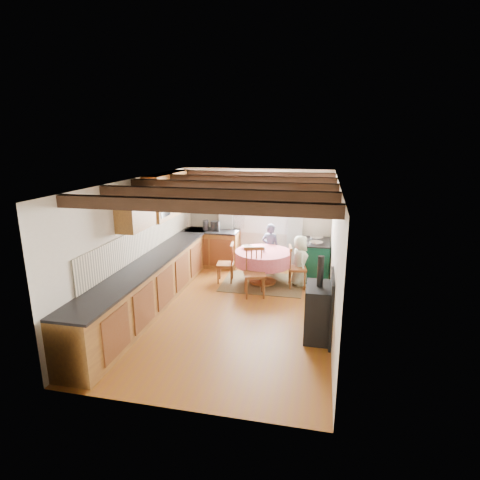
% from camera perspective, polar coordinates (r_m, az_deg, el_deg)
% --- Properties ---
extents(floor, '(3.60, 5.50, 0.00)m').
position_cam_1_polar(floor, '(7.26, -1.35, -10.41)').
color(floor, brown).
rests_on(floor, ground).
extents(ceiling, '(3.60, 5.50, 0.00)m').
position_cam_1_polar(ceiling, '(6.60, -1.48, 8.77)').
color(ceiling, white).
rests_on(ceiling, ground).
extents(wall_back, '(3.60, 0.00, 2.40)m').
position_cam_1_polar(wall_back, '(9.46, 2.49, 3.26)').
color(wall_back, silver).
rests_on(wall_back, ground).
extents(wall_front, '(3.60, 0.00, 2.40)m').
position_cam_1_polar(wall_front, '(4.38, -9.99, -11.11)').
color(wall_front, silver).
rests_on(wall_front, ground).
extents(wall_left, '(0.00, 5.50, 2.40)m').
position_cam_1_polar(wall_left, '(7.45, -14.99, -0.43)').
color(wall_left, silver).
rests_on(wall_left, ground).
extents(wall_right, '(0.00, 5.50, 2.40)m').
position_cam_1_polar(wall_right, '(6.66, 13.83, -2.15)').
color(wall_right, silver).
rests_on(wall_right, ground).
extents(beam_a, '(3.60, 0.16, 0.16)m').
position_cam_1_polar(beam_a, '(4.71, -7.20, 5.08)').
color(beam_a, '#321F16').
rests_on(beam_a, ceiling).
extents(beam_b, '(3.60, 0.16, 0.16)m').
position_cam_1_polar(beam_b, '(5.65, -3.86, 6.79)').
color(beam_b, '#321F16').
rests_on(beam_b, ceiling).
extents(beam_c, '(3.60, 0.16, 0.16)m').
position_cam_1_polar(beam_c, '(6.61, -1.47, 8.00)').
color(beam_c, '#321F16').
rests_on(beam_c, ceiling).
extents(beam_d, '(3.60, 0.16, 0.16)m').
position_cam_1_polar(beam_d, '(7.58, 0.32, 8.89)').
color(beam_d, '#321F16').
rests_on(beam_d, ceiling).
extents(beam_e, '(3.60, 0.16, 0.16)m').
position_cam_1_polar(beam_e, '(8.56, 1.71, 9.57)').
color(beam_e, '#321F16').
rests_on(beam_e, ceiling).
extents(splash_left, '(0.02, 4.50, 0.55)m').
position_cam_1_polar(splash_left, '(7.70, -13.86, 0.14)').
color(splash_left, beige).
rests_on(splash_left, wall_left).
extents(splash_back, '(1.40, 0.02, 0.55)m').
position_cam_1_polar(splash_back, '(9.65, -3.41, 3.49)').
color(splash_back, beige).
rests_on(splash_back, wall_back).
extents(base_cabinet_left, '(0.60, 5.30, 0.88)m').
position_cam_1_polar(base_cabinet_left, '(7.56, -12.57, -6.13)').
color(base_cabinet_left, '#986525').
rests_on(base_cabinet_left, floor).
extents(base_cabinet_back, '(1.30, 0.60, 0.88)m').
position_cam_1_polar(base_cabinet_back, '(9.58, -4.07, -1.28)').
color(base_cabinet_back, '#986525').
rests_on(base_cabinet_back, floor).
extents(worktop_left, '(0.64, 5.30, 0.04)m').
position_cam_1_polar(worktop_left, '(7.40, -12.63, -2.81)').
color(worktop_left, black).
rests_on(worktop_left, base_cabinet_left).
extents(worktop_back, '(1.30, 0.64, 0.04)m').
position_cam_1_polar(worktop_back, '(9.45, -4.15, 1.36)').
color(worktop_back, black).
rests_on(worktop_back, base_cabinet_back).
extents(wall_cabinet_glass, '(0.34, 1.80, 0.90)m').
position_cam_1_polar(wall_cabinet_glass, '(8.30, -10.55, 6.65)').
color(wall_cabinet_glass, '#986525').
rests_on(wall_cabinet_glass, wall_left).
extents(wall_cabinet_solid, '(0.34, 0.90, 0.70)m').
position_cam_1_polar(wall_cabinet_solid, '(6.96, -15.23, 4.42)').
color(wall_cabinet_solid, '#986525').
rests_on(wall_cabinet_solid, wall_left).
extents(window_frame, '(1.34, 0.03, 1.54)m').
position_cam_1_polar(window_frame, '(9.35, 3.11, 5.62)').
color(window_frame, white).
rests_on(window_frame, wall_back).
extents(window_pane, '(1.20, 0.01, 1.40)m').
position_cam_1_polar(window_pane, '(9.36, 3.11, 5.62)').
color(window_pane, white).
rests_on(window_pane, wall_back).
extents(curtain_left, '(0.35, 0.10, 2.10)m').
position_cam_1_polar(curtain_left, '(9.53, -2.07, 2.75)').
color(curtain_left, '#ACB3AA').
rests_on(curtain_left, wall_back).
extents(curtain_right, '(0.35, 0.10, 2.10)m').
position_cam_1_polar(curtain_right, '(9.27, 8.18, 2.26)').
color(curtain_right, '#ACB3AA').
rests_on(curtain_right, wall_back).
extents(curtain_rod, '(2.00, 0.03, 0.03)m').
position_cam_1_polar(curtain_rod, '(9.19, 3.07, 9.23)').
color(curtain_rod, black).
rests_on(curtain_rod, wall_back).
extents(wall_picture, '(0.04, 0.50, 0.60)m').
position_cam_1_polar(wall_picture, '(8.80, 13.50, 5.30)').
color(wall_picture, gold).
rests_on(wall_picture, wall_right).
extents(wall_plate, '(0.30, 0.02, 0.30)m').
position_cam_1_polar(wall_plate, '(9.22, 8.97, 5.96)').
color(wall_plate, silver).
rests_on(wall_plate, wall_back).
extents(rug, '(1.76, 1.37, 0.01)m').
position_cam_1_polar(rug, '(8.55, 3.39, -6.37)').
color(rug, brown).
rests_on(rug, floor).
extents(dining_table, '(1.22, 1.22, 0.74)m').
position_cam_1_polar(dining_table, '(8.43, 3.43, -4.08)').
color(dining_table, pink).
rests_on(dining_table, floor).
extents(chair_near, '(0.53, 0.54, 0.99)m').
position_cam_1_polar(chair_near, '(7.72, 2.19, -4.86)').
color(chair_near, brown).
rests_on(chair_near, floor).
extents(chair_left, '(0.44, 0.43, 0.88)m').
position_cam_1_polar(chair_left, '(8.49, -2.20, -3.39)').
color(chair_left, brown).
rests_on(chair_left, floor).
extents(chair_right, '(0.47, 0.45, 0.91)m').
position_cam_1_polar(chair_right, '(8.27, 8.48, -3.94)').
color(chair_right, brown).
rests_on(chair_right, floor).
extents(aga_range, '(0.62, 0.96, 0.88)m').
position_cam_1_polar(aga_range, '(8.89, 11.11, -2.82)').
color(aga_range, '#0C3B2A').
rests_on(aga_range, floor).
extents(cast_iron_stove, '(0.41, 0.68, 1.36)m').
position_cam_1_polar(cast_iron_stove, '(6.21, 11.62, -8.37)').
color(cast_iron_stove, black).
rests_on(cast_iron_stove, floor).
extents(child_far, '(0.50, 0.41, 1.20)m').
position_cam_1_polar(child_far, '(9.02, 4.54, -1.27)').
color(child_far, '#3F445E').
rests_on(child_far, floor).
extents(child_right, '(0.47, 0.61, 1.10)m').
position_cam_1_polar(child_right, '(8.38, 8.87, -3.03)').
color(child_right, beige).
rests_on(child_right, floor).
extents(bowl_a, '(0.32, 0.32, 0.06)m').
position_cam_1_polar(bowl_a, '(8.52, 1.08, -1.06)').
color(bowl_a, silver).
rests_on(bowl_a, dining_table).
extents(bowl_b, '(0.25, 0.25, 0.06)m').
position_cam_1_polar(bowl_b, '(8.40, 1.42, -1.29)').
color(bowl_b, silver).
rests_on(bowl_b, dining_table).
extents(cup, '(0.13, 0.13, 0.09)m').
position_cam_1_polar(cup, '(8.29, 3.53, -1.43)').
color(cup, silver).
rests_on(cup, dining_table).
extents(canister_tall, '(0.15, 0.15, 0.25)m').
position_cam_1_polar(canister_tall, '(9.42, -5.12, 2.21)').
color(canister_tall, '#262628').
rests_on(canister_tall, worktop_back).
extents(canister_wide, '(0.20, 0.20, 0.22)m').
position_cam_1_polar(canister_wide, '(9.41, -3.78, 2.13)').
color(canister_wide, '#262628').
rests_on(canister_wide, worktop_back).
extents(canister_slim, '(0.09, 0.09, 0.25)m').
position_cam_1_polar(canister_slim, '(9.27, -3.30, 2.04)').
color(canister_slim, '#262628').
rests_on(canister_slim, worktop_back).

